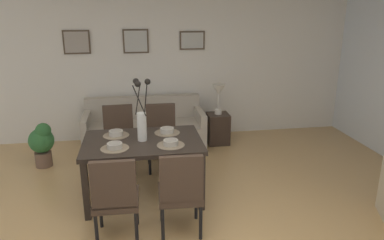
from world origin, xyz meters
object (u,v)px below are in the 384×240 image
(dining_chair_far_left, at_px, (181,190))
(framed_picture_left, at_px, (77,42))
(dining_chair_near_left, at_px, (115,195))
(bowl_near_left, at_px, (115,145))
(framed_picture_center, at_px, (136,41))
(dining_chair_near_right, at_px, (119,135))
(framed_picture_right, at_px, (192,40))
(bowl_near_right, at_px, (116,133))
(centerpiece_vase, at_px, (142,118))
(dining_chair_far_right, at_px, (162,133))
(sofa, at_px, (145,131))
(potted_plant, at_px, (42,142))
(dining_table, at_px, (143,147))
(side_table, at_px, (218,129))
(bowl_far_left, at_px, (171,142))
(bowl_far_right, at_px, (167,130))
(table_lamp, at_px, (219,93))

(dining_chair_far_left, bearing_deg, framed_picture_left, 113.16)
(dining_chair_near_left, height_order, bowl_near_left, dining_chair_near_left)
(framed_picture_center, bearing_deg, dining_chair_near_right, -103.77)
(framed_picture_right, bearing_deg, bowl_near_right, -123.04)
(centerpiece_vase, relative_size, bowl_near_right, 4.32)
(dining_chair_far_right, xyz_separation_m, framed_picture_center, (-0.29, 1.30, 1.19))
(dining_chair_near_left, bearing_deg, bowl_near_right, 90.79)
(sofa, relative_size, potted_plant, 2.89)
(dining_table, distance_m, side_table, 2.16)
(dining_chair_near_left, relative_size, centerpiece_vase, 1.25)
(dining_chair_far_left, relative_size, framed_picture_right, 2.13)
(dining_chair_near_left, xyz_separation_m, dining_chair_far_right, (0.59, 1.74, 0.00))
(bowl_near_left, height_order, sofa, bowl_near_left)
(dining_table, height_order, dining_chair_near_right, dining_chair_near_right)
(side_table, xyz_separation_m, framed_picture_center, (-1.32, 0.51, 1.44))
(bowl_far_left, bearing_deg, dining_table, 145.48)
(bowl_near_left, bearing_deg, centerpiece_vase, 34.60)
(centerpiece_vase, height_order, framed_picture_left, framed_picture_left)
(dining_chair_far_left, distance_m, framed_picture_right, 3.31)
(bowl_far_right, height_order, framed_picture_left, framed_picture_left)
(side_table, xyz_separation_m, table_lamp, (0.00, 0.00, 0.63))
(dining_chair_far_left, height_order, potted_plant, dining_chair_far_left)
(dining_chair_near_right, height_order, side_table, dining_chair_near_right)
(sofa, bearing_deg, bowl_far_right, -80.67)
(table_lamp, xyz_separation_m, framed_picture_center, (-1.32, 0.51, 0.81))
(centerpiece_vase, xyz_separation_m, framed_picture_left, (-0.96, 2.17, 0.68))
(dining_chair_near_right, height_order, framed_picture_center, framed_picture_center)
(table_lamp, distance_m, framed_picture_left, 2.47)
(centerpiece_vase, bearing_deg, framed_picture_left, 113.79)
(dining_chair_far_right, distance_m, bowl_near_left, 1.27)
(dining_table, distance_m, framed_picture_center, 2.41)
(dining_table, distance_m, centerpiece_vase, 0.37)
(dining_table, distance_m, table_lamp, 2.14)
(sofa, xyz_separation_m, table_lamp, (1.24, -0.02, 0.61))
(potted_plant, bearing_deg, sofa, 20.07)
(dining_chair_near_left, height_order, dining_chair_far_right, same)
(bowl_far_right, relative_size, framed_picture_left, 0.40)
(dining_chair_far_right, relative_size, side_table, 1.77)
(dining_chair_near_left, xyz_separation_m, bowl_near_left, (-0.01, 0.66, 0.27))
(framed_picture_right, bearing_deg, framed_picture_center, -180.00)
(dining_table, bearing_deg, bowl_far_right, 34.52)
(dining_chair_near_left, relative_size, dining_chair_far_right, 1.00)
(bowl_near_right, distance_m, potted_plant, 1.50)
(dining_chair_near_left, distance_m, dining_chair_near_right, 1.77)
(sofa, bearing_deg, bowl_near_right, -104.78)
(bowl_near_left, distance_m, framed_picture_left, 2.64)
(bowl_far_right, distance_m, potted_plant, 2.01)
(sofa, bearing_deg, bowl_far_left, -82.76)
(side_table, height_order, potted_plant, potted_plant)
(dining_chair_far_left, xyz_separation_m, side_table, (0.98, 2.52, -0.25))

